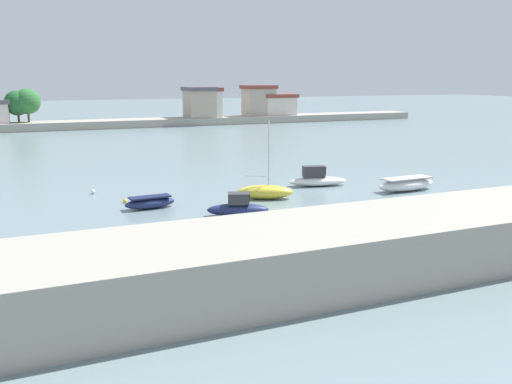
{
  "coord_description": "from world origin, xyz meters",
  "views": [
    {
      "loc": [
        -15.9,
        -26.16,
        8.68
      ],
      "look_at": [
        -1.26,
        8.55,
        0.57
      ],
      "focal_mm": 37.19,
      "sensor_mm": 36.0,
      "label": 1
    }
  ],
  "objects": [
    {
      "name": "mooring_buoy_2",
      "position": [
        -10.25,
        11.2,
        0.15
      ],
      "size": [
        0.3,
        0.3,
        0.3
      ],
      "primitive_type": "sphere",
      "color": "yellow",
      "rests_on": "ground"
    },
    {
      "name": "distant_shoreline",
      "position": [
        1.14,
        71.67,
        2.41
      ],
      "size": [
        120.32,
        6.62,
        7.31
      ],
      "color": "#9E998C",
      "rests_on": "ground"
    },
    {
      "name": "moored_boat_3",
      "position": [
        5.33,
        11.28,
        0.55
      ],
      "size": [
        5.04,
        2.56,
        1.65
      ],
      "rotation": [
        0.0,
        0.0,
        -0.25
      ],
      "color": "white",
      "rests_on": "ground"
    },
    {
      "name": "ground_plane",
      "position": [
        0.0,
        0.0,
        0.0
      ],
      "size": [
        400.0,
        400.0,
        0.0
      ],
      "primitive_type": "plane",
      "color": "slate"
    },
    {
      "name": "moored_boat_0",
      "position": [
        -8.93,
        8.93,
        0.4
      ],
      "size": [
        3.54,
        1.44,
        0.84
      ],
      "rotation": [
        0.0,
        0.0,
        0.08
      ],
      "color": "navy",
      "rests_on": "ground"
    },
    {
      "name": "moored_boat_2",
      "position": [
        -0.52,
        8.58,
        0.53
      ],
      "size": [
        4.36,
        3.07,
        5.75
      ],
      "rotation": [
        0.0,
        0.0,
        -0.42
      ],
      "color": "yellow",
      "rests_on": "ground"
    },
    {
      "name": "mooring_buoy_3",
      "position": [
        15.6,
        1.01,
        0.17
      ],
      "size": [
        0.34,
        0.34,
        0.34
      ],
      "primitive_type": "sphere",
      "color": "white",
      "rests_on": "ground"
    },
    {
      "name": "seawall_embankment",
      "position": [
        0.0,
        -7.09,
        1.29
      ],
      "size": [
        92.71,
        6.01,
        2.57
      ],
      "primitive_type": "cube",
      "color": "#9E998C",
      "rests_on": "ground"
    },
    {
      "name": "mooring_buoy_1",
      "position": [
        11.59,
        1.73,
        0.21
      ],
      "size": [
        0.43,
        0.43,
        0.43
      ],
      "primitive_type": "sphere",
      "color": "yellow",
      "rests_on": "ground"
    },
    {
      "name": "mooring_buoy_0",
      "position": [
        -12.01,
        15.2,
        0.17
      ],
      "size": [
        0.34,
        0.34,
        0.34
      ],
      "primitive_type": "sphere",
      "color": "white",
      "rests_on": "ground"
    },
    {
      "name": "moored_boat_4",
      "position": [
        10.87,
        6.85,
        0.51
      ],
      "size": [
        5.27,
        1.8,
        1.06
      ],
      "rotation": [
        0.0,
        0.0,
        0.04
      ],
      "color": "white",
      "rests_on": "ground"
    },
    {
      "name": "moored_boat_1",
      "position": [
        -4.14,
        4.68,
        0.55
      ],
      "size": [
        4.14,
        2.54,
        1.52
      ],
      "rotation": [
        0.0,
        0.0,
        -0.36
      ],
      "color": "navy",
      "rests_on": "ground"
    }
  ]
}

